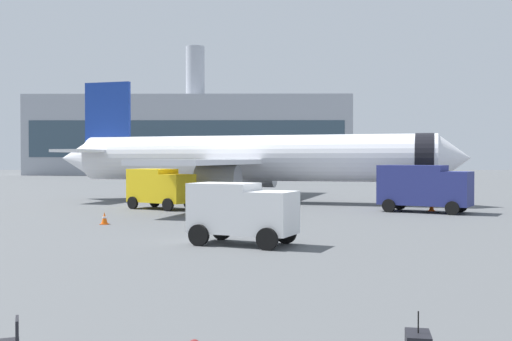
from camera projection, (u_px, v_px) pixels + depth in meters
airplane_at_gate at (249, 159)px, 51.20m from camera, size 35.23×32.11×10.50m
service_truck at (160, 187)px, 44.14m from camera, size 5.23×4.44×2.90m
fuel_truck at (424, 186)px, 41.43m from camera, size 6.40×5.06×3.20m
cargo_van at (241, 210)px, 25.71m from camera, size 4.83×3.69×2.60m
safety_cone_near at (387, 195)px, 56.79m from camera, size 0.44×0.44×0.61m
safety_cone_mid at (432, 205)px, 42.45m from camera, size 0.44×0.44×0.78m
safety_cone_far at (104, 218)px, 33.74m from camera, size 0.44×0.44×0.68m
gate_chair at (9, 340)px, 10.52m from camera, size 0.62×0.62×0.86m
terminal_building at (191, 136)px, 143.34m from camera, size 73.19×18.71×29.98m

